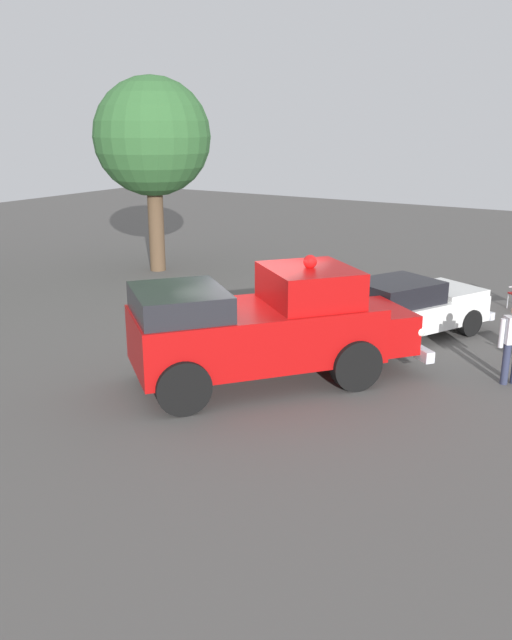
% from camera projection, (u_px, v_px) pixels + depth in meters
% --- Properties ---
extents(ground_plane, '(60.00, 60.00, 0.00)m').
position_uv_depth(ground_plane, '(253.00, 366.00, 14.38)').
color(ground_plane, '#514F4C').
extents(vintage_fire_truck, '(5.98, 5.44, 2.59)m').
position_uv_depth(vintage_fire_truck, '(267.00, 326.00, 13.23)').
color(vintage_fire_truck, black).
rests_on(vintage_fire_truck, ground).
extents(classic_hot_rod, '(4.73, 3.57, 1.46)m').
position_uv_depth(classic_hot_rod, '(405.00, 307.00, 16.17)').
color(classic_hot_rod, black).
rests_on(classic_hot_rod, ground).
extents(lawn_chair_near_truck, '(0.55, 0.53, 1.02)m').
position_uv_depth(lawn_chair_near_truck, '(284.00, 299.00, 17.53)').
color(lawn_chair_near_truck, '#B7BABF').
rests_on(lawn_chair_near_truck, ground).
extents(spectator_seated, '(0.41, 0.56, 1.29)m').
position_uv_depth(spectator_seated, '(288.00, 296.00, 17.44)').
color(spectator_seated, '#383842').
rests_on(spectator_seated, ground).
extents(oak_tree_right, '(3.99, 3.99, 6.63)m').
position_uv_depth(oak_tree_right, '(152.00, 138.00, 22.28)').
color(oak_tree_right, brown).
rests_on(oak_tree_right, ground).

